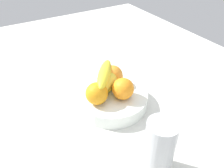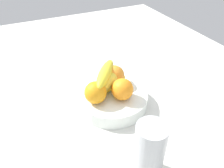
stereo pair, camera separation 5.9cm
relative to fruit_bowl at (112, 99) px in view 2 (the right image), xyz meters
The scene contains 7 objects.
ground_plane 5.02cm from the fruit_bowl, ahead, with size 180.00×140.00×3.00cm, color silver.
fruit_bowl is the anchor object (origin of this frame).
orange_front_left 7.08cm from the fruit_bowl, 149.76° to the right, with size 7.09×7.09×7.09cm, color orange.
orange_front_right 8.18cm from the fruit_bowl, 32.88° to the right, with size 7.09×7.09×7.09cm, color orange.
orange_center 8.70cm from the fruit_bowl, 102.01° to the left, with size 7.09×7.09×7.09cm, color orange.
banana_bunch 6.96cm from the fruit_bowl, 12.78° to the left, with size 15.89×17.46×8.40cm.
thermos_tumbler 28.06cm from the fruit_bowl, behind, with size 7.39×7.39×15.88cm, color #BBBEC1.
Camera 2 is at (-58.22, 25.83, 52.26)cm, focal length 37.01 mm.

